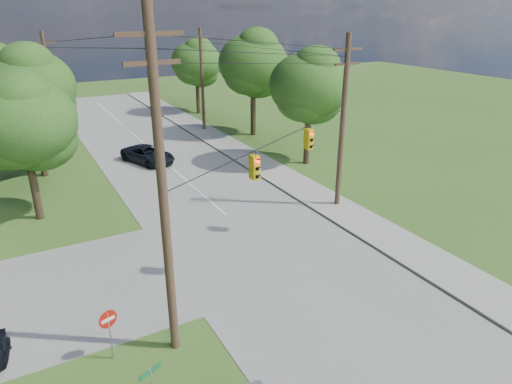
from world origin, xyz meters
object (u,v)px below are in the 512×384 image
pole_sw (163,193)px  pole_north_e (202,80)px  pole_ne (343,121)px  do_not_enter_sign (109,324)px  car_main_north (148,154)px  pole_north_w (51,91)px

pole_sw → pole_north_e: bearing=65.5°
pole_sw → pole_ne: pole_sw is taller
pole_sw → pole_north_e: pole_sw is taller
pole_ne → do_not_enter_sign: bearing=-155.5°
pole_sw → car_main_north: pole_sw is taller
pole_sw → pole_north_w: bearing=90.8°
pole_ne → car_main_north: bearing=119.8°
pole_sw → car_main_north: 23.15m
pole_north_w → pole_sw: bearing=-89.2°
pole_sw → pole_ne: size_ratio=1.14×
pole_ne → pole_north_e: 22.00m
pole_ne → pole_north_w: bearing=122.3°
pole_north_w → pole_ne: bearing=-57.7°
pole_north_e → do_not_enter_sign: (-15.68, -29.15, -3.59)m
do_not_enter_sign → pole_north_e: bearing=43.4°
pole_ne → pole_north_e: (-0.00, 22.00, -0.34)m
car_main_north → pole_north_w: bearing=104.4°
pole_north_w → car_main_north: size_ratio=2.03×
pole_sw → do_not_enter_sign: bearing=168.4°
pole_ne → pole_north_w: (-13.90, 22.00, -0.34)m
pole_north_e → car_main_north: bearing=-136.4°
pole_north_e → pole_sw: bearing=-114.5°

